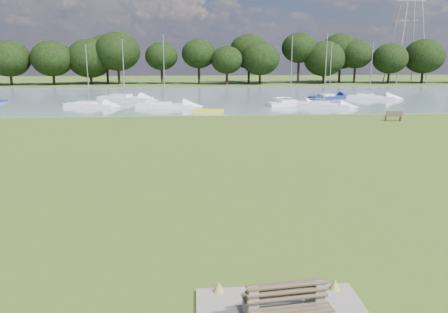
{
  "coord_description": "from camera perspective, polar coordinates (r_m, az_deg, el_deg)",
  "views": [
    {
      "loc": [
        -2.1,
        -23.01,
        6.23
      ],
      "look_at": [
        -0.61,
        -2.0,
        1.28
      ],
      "focal_mm": 35.0,
      "sensor_mm": 36.0,
      "label": 1
    }
  ],
  "objects": [
    {
      "name": "far_bank",
      "position": [
        95.23,
        -2.83,
        9.45
      ],
      "size": [
        220.0,
        20.0,
        0.4
      ],
      "primitive_type": "cube",
      "color": "#4C6626",
      "rests_on": "ground"
    },
    {
      "name": "kayak",
      "position": [
        47.87,
        -2.04,
        5.99
      ],
      "size": [
        3.37,
        1.34,
        0.33
      ],
      "primitive_type": "cube",
      "rotation": [
        0.0,
        0.0,
        -0.18
      ],
      "color": "yellow",
      "rests_on": "river"
    },
    {
      "name": "river",
      "position": [
        65.34,
        -2.22,
        7.74
      ],
      "size": [
        220.0,
        40.0,
        0.1
      ],
      "primitive_type": "cube",
      "color": "slate",
      "rests_on": "ground"
    },
    {
      "name": "riverbank_bench",
      "position": [
        44.81,
        21.27,
        4.95
      ],
      "size": [
        1.62,
        0.73,
        0.96
      ],
      "rotation": [
        0.0,
        0.0,
        -0.17
      ],
      "color": "brown",
      "rests_on": "ground"
    },
    {
      "name": "sailboat_7",
      "position": [
        61.11,
        -12.88,
        7.56
      ],
      "size": [
        7.83,
        5.01,
        8.11
      ],
      "rotation": [
        0.0,
        0.0,
        -0.41
      ],
      "color": "silver",
      "rests_on": "river"
    },
    {
      "name": "tree_line",
      "position": [
        91.04,
        -5.76,
        13.25
      ],
      "size": [
        131.89,
        8.88,
        10.74
      ],
      "color": "black",
      "rests_on": "far_bank"
    },
    {
      "name": "sailboat_1",
      "position": [
        52.57,
        -7.79,
        6.79
      ],
      "size": [
        6.98,
        2.72,
        8.44
      ],
      "rotation": [
        0.0,
        0.0,
        -0.12
      ],
      "color": "silver",
      "rests_on": "river"
    },
    {
      "name": "sailboat_4",
      "position": [
        63.71,
        13.52,
        7.69
      ],
      "size": [
        6.16,
        3.69,
        7.79
      ],
      "rotation": [
        0.0,
        0.0,
        0.37
      ],
      "color": "navy",
      "rests_on": "river"
    },
    {
      "name": "sailboat_2",
      "position": [
        53.55,
        12.84,
        6.73
      ],
      "size": [
        6.21,
        3.84,
        8.58
      ],
      "rotation": [
        0.0,
        0.0,
        -0.39
      ],
      "color": "silver",
      "rests_on": "river"
    },
    {
      "name": "sailboat_9",
      "position": [
        54.55,
        8.58,
        7.04
      ],
      "size": [
        6.25,
        3.44,
        8.39
      ],
      "rotation": [
        0.0,
        0.0,
        0.31
      ],
      "color": "silver",
      "rests_on": "river"
    },
    {
      "name": "sailboat_5",
      "position": [
        55.08,
        -17.21,
        6.6
      ],
      "size": [
        6.3,
        3.15,
        7.31
      ],
      "rotation": [
        0.0,
        0.0,
        -0.25
      ],
      "color": "silver",
      "rests_on": "river"
    },
    {
      "name": "sailboat_8",
      "position": [
        65.57,
        18.38,
        7.5
      ],
      "size": [
        7.06,
        4.25,
        7.83
      ],
      "rotation": [
        0.0,
        0.0,
        -0.37
      ],
      "color": "silver",
      "rests_on": "river"
    },
    {
      "name": "bench_pair",
      "position": [
        10.86,
        8.12,
        -18.6
      ],
      "size": [
        2.05,
        1.35,
        1.04
      ],
      "rotation": [
        0.0,
        0.0,
        0.11
      ],
      "color": "gray",
      "rests_on": "concrete_pad"
    },
    {
      "name": "ground",
      "position": [
        23.93,
        1.11,
        -1.87
      ],
      "size": [
        220.0,
        220.0,
        0.0
      ],
      "primitive_type": "plane",
      "color": "#576723"
    }
  ]
}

